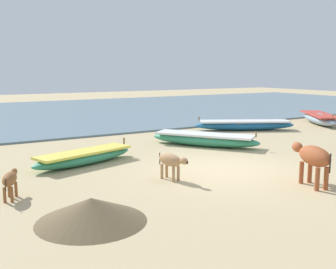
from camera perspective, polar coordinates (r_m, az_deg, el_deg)
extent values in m
plane|color=tan|center=(11.25, 8.16, -4.98)|extent=(80.00, 80.00, 0.00)
cube|color=slate|center=(26.59, -15.77, 3.01)|extent=(60.00, 20.00, 0.08)
ellipsoid|color=#1E669E|center=(18.73, 10.96, 1.30)|extent=(4.53, 2.97, 0.45)
cube|color=white|center=(18.71, 10.97, 1.87)|extent=(4.03, 2.69, 0.07)
cube|color=olive|center=(18.63, 9.93, 1.67)|extent=(0.47, 0.74, 0.04)
cylinder|color=olive|center=(18.28, 4.48, 2.27)|extent=(0.06, 0.06, 0.20)
ellipsoid|color=#8CA5B7|center=(22.07, 20.94, 2.14)|extent=(3.23, 4.03, 0.53)
cube|color=#CC3F33|center=(22.05, 20.98, 2.72)|extent=(2.93, 3.61, 0.07)
cube|color=olive|center=(21.76, 21.21, 2.42)|extent=(0.82, 0.62, 0.04)
cylinder|color=olive|center=(20.23, 22.61, 2.49)|extent=(0.06, 0.06, 0.20)
ellipsoid|color=#338C66|center=(14.58, 5.24, -0.76)|extent=(3.12, 3.88, 0.46)
cube|color=white|center=(14.55, 5.25, 0.00)|extent=(2.82, 3.47, 0.07)
cube|color=olive|center=(14.47, 6.40, -0.35)|extent=(0.72, 0.56, 0.04)
cylinder|color=olive|center=(14.05, 12.54, 0.04)|extent=(0.06, 0.06, 0.20)
ellipsoid|color=#338C66|center=(11.96, -11.91, -3.27)|extent=(3.49, 1.78, 0.40)
cube|color=#EAD84C|center=(11.93, -11.94, -2.48)|extent=(3.09, 1.64, 0.07)
cube|color=olive|center=(12.09, -10.95, -2.58)|extent=(0.32, 0.69, 0.04)
cylinder|color=olive|center=(12.87, -6.34, -0.90)|extent=(0.06, 0.06, 0.20)
ellipsoid|color=#9E4C28|center=(9.97, 20.31, -2.92)|extent=(0.72, 1.16, 0.47)
ellipsoid|color=#9E4C28|center=(10.54, 18.10, -1.73)|extent=(0.31, 0.40, 0.26)
sphere|color=#2D2119|center=(10.68, 17.63, -1.74)|extent=(0.12, 0.12, 0.10)
cylinder|color=#9E4C28|center=(10.26, 18.61, -5.20)|extent=(0.11, 0.11, 0.54)
cylinder|color=#9E4C28|center=(10.39, 19.70, -5.08)|extent=(0.11, 0.11, 0.54)
cylinder|color=#9E4C28|center=(9.76, 20.65, -6.04)|extent=(0.11, 0.11, 0.54)
cylinder|color=#9E4C28|center=(9.90, 21.77, -5.90)|extent=(0.11, 0.11, 0.54)
cylinder|color=#2D2119|center=(9.54, 22.26, -3.87)|extent=(0.04, 0.04, 0.44)
ellipsoid|color=brown|center=(9.13, -21.81, -5.96)|extent=(0.50, 0.71, 0.29)
ellipsoid|color=brown|center=(9.54, -21.22, -5.01)|extent=(0.20, 0.25, 0.16)
sphere|color=#2D2119|center=(9.63, -21.09, -4.97)|extent=(0.08, 0.08, 0.06)
cylinder|color=brown|center=(9.41, -21.86, -7.35)|extent=(0.07, 0.07, 0.33)
cylinder|color=brown|center=(9.37, -21.00, -7.36)|extent=(0.07, 0.07, 0.33)
cylinder|color=brown|center=(9.05, -22.42, -8.03)|extent=(0.07, 0.07, 0.33)
cylinder|color=brown|center=(9.02, -21.53, -8.04)|extent=(0.07, 0.07, 0.33)
cylinder|color=#2D2119|center=(8.82, -22.31, -6.73)|extent=(0.02, 0.02, 0.27)
ellipsoid|color=tan|center=(9.99, 0.29, -3.64)|extent=(0.44, 0.80, 0.33)
ellipsoid|color=tan|center=(9.62, 2.29, -3.82)|extent=(0.19, 0.27, 0.18)
sphere|color=#2D2119|center=(9.55, 2.75, -4.04)|extent=(0.08, 0.08, 0.07)
cylinder|color=tan|center=(9.97, 1.49, -5.62)|extent=(0.08, 0.08, 0.38)
cylinder|color=tan|center=(9.86, 0.79, -5.79)|extent=(0.08, 0.08, 0.38)
cylinder|color=tan|center=(10.28, -0.19, -5.16)|extent=(0.08, 0.08, 0.38)
cylinder|color=tan|center=(10.18, -0.89, -5.31)|extent=(0.08, 0.08, 0.38)
cylinder|color=#2D2119|center=(10.29, -1.20, -3.46)|extent=(0.02, 0.02, 0.31)
cone|color=brown|center=(7.48, -10.97, -10.58)|extent=(2.47, 2.47, 0.45)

